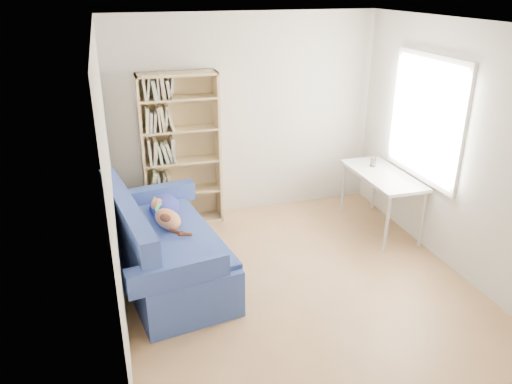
% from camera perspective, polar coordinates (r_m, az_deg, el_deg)
% --- Properties ---
extents(ground, '(4.00, 4.00, 0.00)m').
position_cam_1_polar(ground, '(5.33, 4.79, -10.48)').
color(ground, '#9B6F46').
rests_on(ground, ground).
extents(room_shell, '(3.54, 4.04, 2.62)m').
position_cam_1_polar(room_shell, '(4.70, 6.43, 6.82)').
color(room_shell, silver).
rests_on(room_shell, ground).
extents(sofa, '(1.21, 2.08, 0.96)m').
position_cam_1_polar(sofa, '(5.34, -10.63, -6.28)').
color(sofa, navy).
rests_on(sofa, ground).
extents(bookshelf, '(0.97, 0.30, 1.94)m').
position_cam_1_polar(bookshelf, '(6.34, -8.51, 3.99)').
color(bookshelf, tan).
rests_on(bookshelf, ground).
extents(desk, '(0.57, 1.23, 0.75)m').
position_cam_1_polar(desk, '(6.34, 14.27, 1.45)').
color(desk, silver).
rests_on(desk, ground).
extents(pen_cup, '(0.08, 0.08, 0.15)m').
position_cam_1_polar(pen_cup, '(6.53, 13.23, 3.36)').
color(pen_cup, white).
rests_on(pen_cup, desk).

